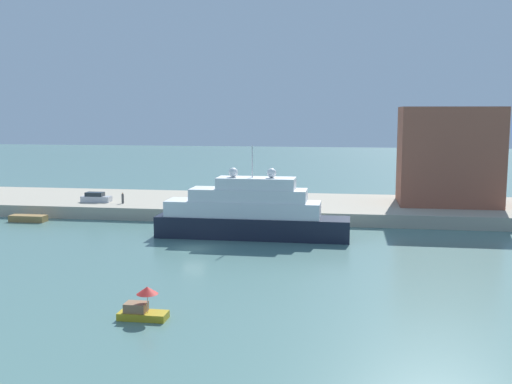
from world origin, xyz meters
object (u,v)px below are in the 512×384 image
at_px(harbor_building, 449,156).
at_px(person_figure, 123,198).
at_px(work_barge, 28,218).
at_px(small_motorboat, 143,307).
at_px(parked_car, 96,198).
at_px(large_yacht, 250,214).
at_px(mooring_bollard, 198,206).

relative_size(harbor_building, person_figure, 8.77).
xyz_separation_m(work_barge, harbor_building, (59.47, 14.27, 8.55)).
distance_m(small_motorboat, parked_car, 50.27).
height_order(large_yacht, mooring_bollard, large_yacht).
height_order(harbor_building, person_figure, harbor_building).
height_order(small_motorboat, mooring_bollard, mooring_bollard).
relative_size(large_yacht, work_barge, 4.62).
bearing_deg(large_yacht, harbor_building, 37.18).
bearing_deg(large_yacht, person_figure, 148.68).
bearing_deg(person_figure, work_barge, -147.51).
height_order(work_barge, parked_car, parked_car).
bearing_deg(parked_car, person_figure, -10.95).
distance_m(harbor_building, mooring_bollard, 37.72).
bearing_deg(parked_car, harbor_building, 6.64).
distance_m(person_figure, mooring_bollard, 12.76).
distance_m(work_barge, person_figure, 13.60).
height_order(large_yacht, parked_car, large_yacht).
bearing_deg(mooring_bollard, large_yacht, -47.95).
relative_size(work_barge, harbor_building, 0.36).
xyz_separation_m(small_motorboat, work_barge, (-29.83, 36.48, -0.45)).
height_order(work_barge, person_figure, person_figure).
distance_m(large_yacht, person_figure, 25.23).
height_order(person_figure, mooring_bollard, person_figure).
bearing_deg(small_motorboat, parked_car, 117.42).
bearing_deg(small_motorboat, harbor_building, 59.71).
bearing_deg(parked_car, work_barge, -129.50).
relative_size(parked_car, mooring_bollard, 5.65).
bearing_deg(small_motorboat, person_figure, 112.93).
xyz_separation_m(large_yacht, work_barge, (-32.89, 5.89, -2.54)).
relative_size(large_yacht, person_figure, 14.53).
bearing_deg(work_barge, parked_car, 50.50).
bearing_deg(harbor_building, person_figure, -171.67).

